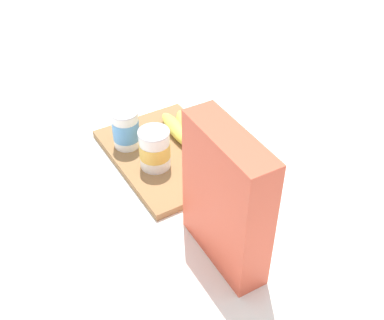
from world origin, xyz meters
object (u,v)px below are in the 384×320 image
(yogurt_cup_back, at_px, (126,129))
(cutting_board, at_px, (169,155))
(cereal_box, at_px, (226,200))
(banana_bunch, at_px, (186,129))
(yogurt_cup_front, at_px, (155,149))

(yogurt_cup_back, bearing_deg, cutting_board, -136.28)
(cutting_board, xyz_separation_m, cereal_box, (-0.30, 0.05, 0.13))
(cereal_box, distance_m, banana_bunch, 0.38)
(yogurt_cup_back, relative_size, banana_bunch, 0.55)
(banana_bunch, bearing_deg, yogurt_cup_front, 118.29)
(cereal_box, xyz_separation_m, yogurt_cup_front, (0.28, -0.00, -0.08))
(yogurt_cup_front, bearing_deg, cereal_box, 179.63)
(cereal_box, bearing_deg, yogurt_cup_back, -175.47)
(yogurt_cup_front, xyz_separation_m, yogurt_cup_back, (0.10, 0.02, 0.00))
(cereal_box, relative_size, yogurt_cup_back, 2.94)
(yogurt_cup_front, bearing_deg, banana_bunch, -61.71)
(banana_bunch, bearing_deg, cereal_box, 160.64)
(yogurt_cup_front, xyz_separation_m, banana_bunch, (0.06, -0.12, -0.03))
(cereal_box, height_order, banana_bunch, cereal_box)
(cutting_board, relative_size, yogurt_cup_front, 3.61)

